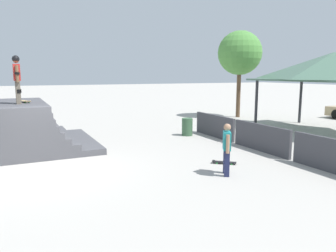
{
  "coord_description": "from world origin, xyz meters",
  "views": [
    {
      "loc": [
        10.5,
        -0.88,
        2.98
      ],
      "look_at": [
        -0.47,
        4.39,
        1.03
      ],
      "focal_mm": 35.0,
      "sensor_mm": 36.0,
      "label": 1
    }
  ],
  "objects_px": {
    "bystander_walking": "(227,147)",
    "skateboard_on_ground": "(223,162)",
    "trash_bin": "(187,127)",
    "skater_on_deck": "(17,76)",
    "skateboard_on_deck": "(25,101)",
    "tree_beside_pavilion": "(240,53)"
  },
  "relations": [
    {
      "from": "skateboard_on_deck",
      "to": "skateboard_on_ground",
      "type": "xyz_separation_m",
      "value": [
        5.04,
        5.78,
        -1.87
      ]
    },
    {
      "from": "skateboard_on_deck",
      "to": "bystander_walking",
      "type": "height_order",
      "value": "skateboard_on_deck"
    },
    {
      "from": "bystander_walking",
      "to": "skateboard_on_ground",
      "type": "bearing_deg",
      "value": -1.68
    },
    {
      "from": "skater_on_deck",
      "to": "trash_bin",
      "type": "xyz_separation_m",
      "value": [
        -0.35,
        7.38,
        -2.46
      ]
    },
    {
      "from": "skateboard_on_deck",
      "to": "trash_bin",
      "type": "relative_size",
      "value": 0.99
    },
    {
      "from": "tree_beside_pavilion",
      "to": "trash_bin",
      "type": "xyz_separation_m",
      "value": [
        4.52,
        -6.52,
        -3.92
      ]
    },
    {
      "from": "bystander_walking",
      "to": "skateboard_on_ground",
      "type": "height_order",
      "value": "bystander_walking"
    },
    {
      "from": "skater_on_deck",
      "to": "tree_beside_pavilion",
      "type": "xyz_separation_m",
      "value": [
        -4.87,
        13.9,
        1.45
      ]
    },
    {
      "from": "skateboard_on_ground",
      "to": "tree_beside_pavilion",
      "type": "bearing_deg",
      "value": -90.46
    },
    {
      "from": "skater_on_deck",
      "to": "skateboard_on_ground",
      "type": "height_order",
      "value": "skater_on_deck"
    },
    {
      "from": "skateboard_on_ground",
      "to": "trash_bin",
      "type": "height_order",
      "value": "trash_bin"
    },
    {
      "from": "skater_on_deck",
      "to": "trash_bin",
      "type": "height_order",
      "value": "skater_on_deck"
    },
    {
      "from": "bystander_walking",
      "to": "skateboard_on_ground",
      "type": "relative_size",
      "value": 2.08
    },
    {
      "from": "skater_on_deck",
      "to": "trash_bin",
      "type": "distance_m",
      "value": 7.79
    },
    {
      "from": "bystander_walking",
      "to": "trash_bin",
      "type": "bearing_deg",
      "value": 11.32
    },
    {
      "from": "skateboard_on_deck",
      "to": "tree_beside_pavilion",
      "type": "relative_size",
      "value": 0.14
    },
    {
      "from": "skateboard_on_deck",
      "to": "skater_on_deck",
      "type": "bearing_deg",
      "value": -46.05
    },
    {
      "from": "bystander_walking",
      "to": "trash_bin",
      "type": "xyz_separation_m",
      "value": [
        -6.01,
        2.0,
        -0.43
      ]
    },
    {
      "from": "trash_bin",
      "to": "skater_on_deck",
      "type": "bearing_deg",
      "value": -87.26
    },
    {
      "from": "skater_on_deck",
      "to": "bystander_walking",
      "type": "relative_size",
      "value": 1.15
    },
    {
      "from": "skater_on_deck",
      "to": "skateboard_on_deck",
      "type": "relative_size",
      "value": 2.11
    },
    {
      "from": "skateboard_on_ground",
      "to": "trash_bin",
      "type": "xyz_separation_m",
      "value": [
        -4.98,
        1.37,
        0.37
      ]
    }
  ]
}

